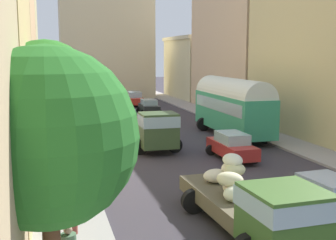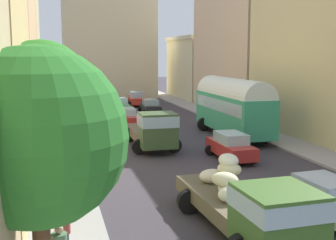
{
  "view_description": "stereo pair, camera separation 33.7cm",
  "coord_description": "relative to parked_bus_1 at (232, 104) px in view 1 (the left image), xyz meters",
  "views": [
    {
      "loc": [
        -7.86,
        -6.08,
        5.85
      ],
      "look_at": [
        0.0,
        22.49,
        1.39
      ],
      "focal_mm": 47.07,
      "sensor_mm": 36.0,
      "label": 1
    },
    {
      "loc": [
        -7.54,
        -6.17,
        5.85
      ],
      "look_at": [
        0.0,
        22.49,
        1.39
      ],
      "focal_mm": 47.07,
      "sensor_mm": 36.0,
      "label": 2
    }
  ],
  "objects": [
    {
      "name": "pedestrian_3",
      "position": [
        -11.54,
        3.39,
        -1.31
      ],
      "size": [
        0.51,
        0.51,
        1.77
      ],
      "color": "#7D665F",
      "rests_on": "ground"
    },
    {
      "name": "sidewalk_left",
      "position": [
        -12.01,
        4.42,
        -2.25
      ],
      "size": [
        2.5,
        70.0,
        0.14
      ],
      "primitive_type": "cube",
      "color": "#989795",
      "rests_on": "ground"
    },
    {
      "name": "pedestrian_2",
      "position": [
        -11.38,
        -5.07,
        -1.25
      ],
      "size": [
        0.41,
        0.41,
        1.86
      ],
      "color": "#2E2D4E",
      "rests_on": "ground"
    },
    {
      "name": "car_6",
      "position": [
        -3.03,
        20.64,
        -1.53
      ],
      "size": [
        2.38,
        4.49,
        1.58
      ],
      "color": "red",
      "rests_on": "ground"
    },
    {
      "name": "cargo_truck_0",
      "position": [
        -6.41,
        -16.61,
        -1.15
      ],
      "size": [
        3.12,
        7.24,
        2.18
      ],
      "color": "#365D24",
      "rests_on": "ground"
    },
    {
      "name": "building_right_4",
      "position": [
        6.01,
        27.03,
        1.75
      ],
      "size": [
        4.99,
        12.09,
        8.1
      ],
      "color": "beige",
      "rests_on": "ground"
    },
    {
      "name": "car_0",
      "position": [
        -6.59,
        6.39,
        -1.56
      ],
      "size": [
        2.28,
        4.41,
        1.5
      ],
      "color": "#B12B23",
      "rests_on": "ground"
    },
    {
      "name": "building_left_3",
      "position": [
        -15.27,
        10.04,
        3.22
      ],
      "size": [
        4.02,
        9.11,
        11.09
      ],
      "color": "tan",
      "rests_on": "ground"
    },
    {
      "name": "car_4",
      "position": [
        -2.78,
        -6.37,
        -1.56
      ],
      "size": [
        2.14,
        4.04,
        1.51
      ],
      "color": "#AD2928",
      "rests_on": "ground"
    },
    {
      "name": "pedestrian_4",
      "position": [
        -12.11,
        -16.84,
        -1.3
      ],
      "size": [
        0.44,
        0.44,
        1.76
      ],
      "color": "#1A2B3A",
      "rests_on": "ground"
    },
    {
      "name": "car_3",
      "position": [
        -3.01,
        -15.54,
        -1.57
      ],
      "size": [
        2.44,
        4.23,
        1.47
      ],
      "color": "silver",
      "rests_on": "ground"
    },
    {
      "name": "parked_bus_1",
      "position": [
        0.0,
        0.0,
        0.0
      ],
      "size": [
        3.27,
        9.13,
        4.17
      ],
      "color": "#32986D",
      "rests_on": "ground"
    },
    {
      "name": "roadside_tree_1",
      "position": [
        -12.66,
        -12.62,
        2.29
      ],
      "size": [
        3.45,
        3.45,
        6.37
      ],
      "color": "brown",
      "rests_on": "ground"
    },
    {
      "name": "building_right_2",
      "position": [
        5.76,
        -1.02,
        3.56
      ],
      "size": [
        4.45,
        12.95,
        11.71
      ],
      "color": "#D7C387",
      "rests_on": "ground"
    },
    {
      "name": "car_1",
      "position": [
        -6.09,
        13.92,
        -1.53
      ],
      "size": [
        2.42,
        4.36,
        1.57
      ],
      "color": "#519D5B",
      "rests_on": "ground"
    },
    {
      "name": "car_2",
      "position": [
        -6.31,
        20.54,
        -1.57
      ],
      "size": [
        2.3,
        4.37,
        1.48
      ],
      "color": "#AF3021",
      "rests_on": "ground"
    },
    {
      "name": "roadside_tree_0",
      "position": [
        -12.66,
        -18.99,
        1.74
      ],
      "size": [
        3.99,
        3.99,
        6.07
      ],
      "color": "brown",
      "rests_on": "ground"
    },
    {
      "name": "car_5",
      "position": [
        -3.09,
        13.0,
        -1.58
      ],
      "size": [
        2.25,
        3.71,
        1.46
      ],
      "color": "black",
      "rests_on": "ground"
    },
    {
      "name": "cargo_truck_1",
      "position": [
        -6.39,
        -2.67,
        -1.06
      ],
      "size": [
        3.06,
        6.69,
        2.46
      ],
      "color": "#374E2C",
      "rests_on": "ground"
    },
    {
      "name": "building_right_3",
      "position": [
        6.6,
        13.21,
        4.31
      ],
      "size": [
        5.72,
        14.64,
        13.27
      ],
      "color": "beige",
      "rests_on": "ground"
    },
    {
      "name": "ground_plane",
      "position": [
        -4.76,
        4.42,
        -2.32
      ],
      "size": [
        154.0,
        154.0,
        0.0
      ],
      "primitive_type": "plane",
      "color": "#38343B"
    },
    {
      "name": "sidewalk_right",
      "position": [
        2.49,
        4.42,
        -2.25
      ],
      "size": [
        2.5,
        70.0,
        0.14
      ],
      "primitive_type": "cube",
      "color": "#9A9594",
      "rests_on": "ground"
    },
    {
      "name": "distant_church",
      "position": [
        -4.76,
        30.89,
        5.31
      ],
      "size": [
        12.06,
        6.39,
        20.81
      ],
      "color": "beige",
      "rests_on": "ground"
    }
  ]
}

